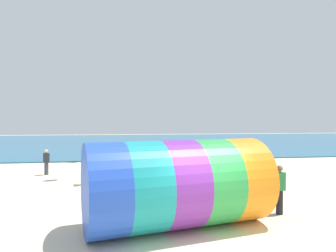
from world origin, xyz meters
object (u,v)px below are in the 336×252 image
Objects in this scene: bystander_mid_beach at (202,159)px; bystander_far_left at (165,158)px; giant_inflatable_tube at (178,184)px; bystander_near_water at (46,162)px; kite_handler at (280,189)px.

bystander_far_left is at bearing 158.98° from bystander_mid_beach.
giant_inflatable_tube reaches higher than bystander_near_water.
bystander_far_left is at bearing 2.92° from bystander_near_water.
bystander_mid_beach is (3.23, 9.28, -0.52)m from giant_inflatable_tube.
giant_inflatable_tube is 10.21m from bystander_far_left.
bystander_mid_beach is (-0.56, 8.55, -0.06)m from kite_handler.
giant_inflatable_tube is 11.68m from bystander_near_water.
bystander_mid_beach reaches higher than bystander_near_water.
bystander_mid_beach is at bearing 70.83° from giant_inflatable_tube.
giant_inflatable_tube is 3.94× the size of bystander_near_water.
kite_handler is 13.60m from bystander_near_water.
giant_inflatable_tube is 3.67× the size of bystander_mid_beach.
bystander_near_water is 7.33m from bystander_far_left.
bystander_far_left is at bearing 84.58° from giant_inflatable_tube.
kite_handler is 8.57m from bystander_mid_beach.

